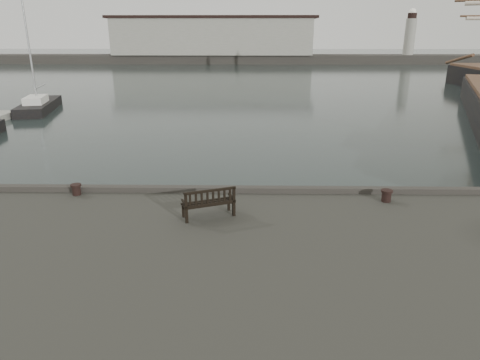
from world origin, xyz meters
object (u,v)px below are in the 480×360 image
(bollard_left, at_px, (76,190))
(yacht_d, at_px, (40,108))
(bench, at_px, (209,208))
(bollard_right, at_px, (386,196))

(bollard_left, height_order, yacht_d, yacht_d)
(bollard_left, bearing_deg, bench, -20.81)
(bollard_left, relative_size, yacht_d, 0.03)
(bollard_right, bearing_deg, bench, -166.82)
(bollard_right, bearing_deg, yacht_d, 131.98)
(bollard_left, bearing_deg, yacht_d, 117.59)
(bench, xyz_separation_m, yacht_d, (-17.71, 27.02, -1.60))
(bench, height_order, yacht_d, yacht_d)
(bollard_left, height_order, bollard_right, bollard_right)
(bollard_right, xyz_separation_m, yacht_d, (-23.17, 25.75, -1.52))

